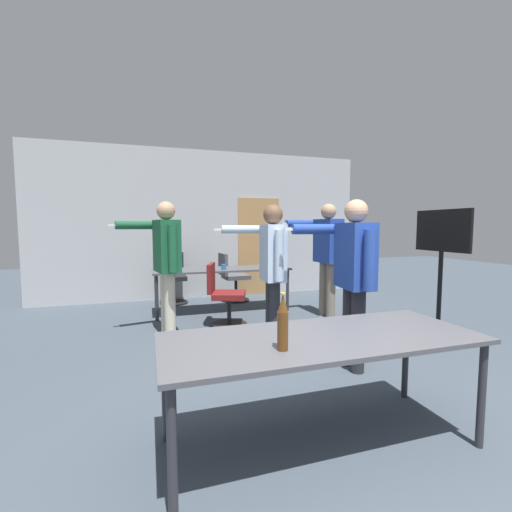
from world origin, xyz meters
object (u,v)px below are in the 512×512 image
object	(u,v)px
person_center_tall	(353,268)
office_chair_mid_tucked	(173,279)
tv_screen	(441,258)
person_left_plaid	(327,249)
person_far_watching	(166,256)
office_chair_near_pushed	(232,279)
office_chair_far_right	(224,297)
beer_bottle	(283,323)
drink_cup	(224,267)
person_near_casual	(272,262)

from	to	relation	value
person_center_tall	office_chair_mid_tucked	size ratio (longest dim) A/B	1.81
tv_screen	person_left_plaid	distance (m)	1.61
person_far_watching	office_chair_mid_tucked	distance (m)	2.12
office_chair_mid_tucked	person_far_watching	bearing A→B (deg)	82.44
office_chair_near_pushed	office_chair_far_right	distance (m)	1.64
person_center_tall	office_chair_near_pushed	size ratio (longest dim) A/B	1.83
office_chair_far_right	beer_bottle	bearing A→B (deg)	12.60
office_chair_mid_tucked	drink_cup	xyz separation A→B (m)	(0.75, -1.10, 0.33)
office_chair_near_pushed	beer_bottle	distance (m)	4.71
person_center_tall	person_far_watching	world-z (taller)	person_far_watching
tv_screen	office_chair_near_pushed	distance (m)	3.59
person_center_tall	person_left_plaid	bearing A→B (deg)	-15.93
person_center_tall	person_left_plaid	xyz separation A→B (m)	(0.77, 1.90, 0.06)
office_chair_mid_tucked	drink_cup	bearing A→B (deg)	122.95
tv_screen	person_far_watching	bearing A→B (deg)	-102.65
office_chair_far_right	person_center_tall	bearing A→B (deg)	44.36
person_left_plaid	office_chair_far_right	distance (m)	1.81
person_far_watching	office_chair_near_pushed	distance (m)	2.32
person_left_plaid	drink_cup	bearing A→B (deg)	61.23
person_left_plaid	beer_bottle	xyz separation A→B (m)	(-2.00, -3.07, -0.19)
tv_screen	person_left_plaid	size ratio (longest dim) A/B	0.93
person_center_tall	person_near_casual	bearing A→B (deg)	44.25
person_near_casual	office_chair_mid_tucked	world-z (taller)	person_near_casual
tv_screen	beer_bottle	world-z (taller)	tv_screen
person_left_plaid	office_chair_near_pushed	xyz separation A→B (m)	(-1.19, 1.55, -0.65)
person_left_plaid	office_chair_mid_tucked	distance (m)	2.96
person_center_tall	office_chair_far_right	distance (m)	2.19
person_left_plaid	person_near_casual	bearing A→B (deg)	124.74
person_far_watching	person_center_tall	bearing A→B (deg)	-145.08
office_chair_far_right	person_near_casual	bearing A→B (deg)	34.39
tv_screen	drink_cup	xyz separation A→B (m)	(-2.72, 1.75, -0.23)
person_left_plaid	office_chair_mid_tucked	bearing A→B (deg)	47.01
person_left_plaid	beer_bottle	distance (m)	3.67
beer_bottle	office_chair_near_pushed	bearing A→B (deg)	80.06
person_center_tall	office_chair_far_right	world-z (taller)	person_center_tall
person_near_casual	drink_cup	bearing A→B (deg)	9.95
person_near_casual	office_chair_mid_tucked	distance (m)	3.11
person_far_watching	office_chair_mid_tucked	xyz separation A→B (m)	(0.22, 2.02, -0.62)
person_far_watching	office_chair_mid_tucked	size ratio (longest dim) A/B	1.87
person_center_tall	person_near_casual	world-z (taller)	person_center_tall
office_chair_far_right	drink_cup	distance (m)	0.78
person_far_watching	beer_bottle	distance (m)	2.86
person_far_watching	beer_bottle	size ratio (longest dim) A/B	5.30
office_chair_near_pushed	office_chair_mid_tucked	world-z (taller)	office_chair_mid_tucked
office_chair_mid_tucked	beer_bottle	bearing A→B (deg)	92.06
person_near_casual	beer_bottle	size ratio (longest dim) A/B	5.09
person_center_tall	tv_screen	bearing A→B (deg)	-61.30
person_near_casual	office_chair_far_right	xyz separation A→B (m)	(-0.33, 1.13, -0.61)
office_chair_near_pushed	office_chair_mid_tucked	distance (m)	1.12
person_center_tall	person_far_watching	size ratio (longest dim) A/B	0.97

